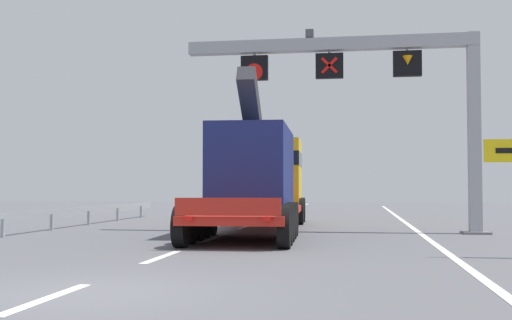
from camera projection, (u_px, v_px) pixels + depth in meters
name	position (u px, v px, depth m)	size (l,w,h in m)	color
ground	(85.00, 293.00, 9.57)	(112.00, 112.00, 0.00)	#5B5B60
lane_markings	(264.00, 220.00, 30.32)	(0.20, 56.56, 0.01)	silver
edge_line_right	(424.00, 236.00, 20.45)	(0.20, 63.00, 0.01)	silver
overhead_lane_gantry	(373.00, 76.00, 22.20)	(10.43, 0.90, 7.17)	#9EA0A5
heavy_haul_truck_red	(261.00, 176.00, 23.85)	(3.57, 14.15, 5.30)	red
guardrail_left	(28.00, 217.00, 21.49)	(0.13, 25.93, 0.76)	#999EA3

